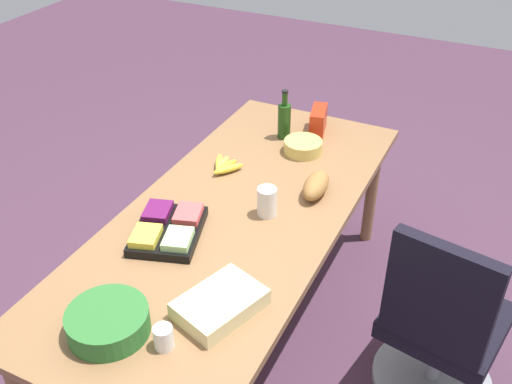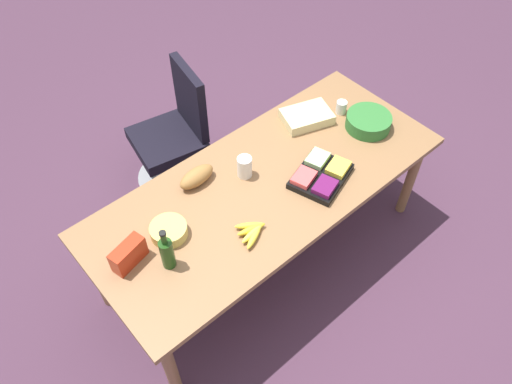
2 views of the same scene
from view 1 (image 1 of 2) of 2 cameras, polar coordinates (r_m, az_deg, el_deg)
The scene contains 13 objects.
ground_plane at distance 3.21m, azimuth -1.81°, elevation -13.01°, with size 10.00×10.00×0.00m, color #492D40.
conference_table at distance 2.75m, azimuth -2.06°, elevation -3.29°, with size 2.26×0.96×0.75m.
office_chair at distance 2.77m, azimuth 17.41°, elevation -13.26°, with size 0.57×0.56×0.99m.
chip_bowl at distance 3.17m, azimuth 4.60°, elevation 4.44°, with size 0.21×0.21×0.07m, color #CDB558.
mayo_jar at distance 2.66m, azimuth 1.07°, elevation -0.96°, with size 0.09×0.09×0.14m, color white.
banana_bunch at distance 3.01m, azimuth -3.17°, elevation 2.58°, with size 0.20×0.19×0.04m.
sheet_cake at distance 2.21m, azimuth -3.52°, elevation -10.82°, with size 0.32×0.22×0.07m, color beige.
paper_cup at distance 2.11m, azimuth -9.00°, elevation -13.82°, with size 0.07×0.07×0.09m, color white.
fruit_platter at distance 2.58m, azimuth -8.58°, elevation -3.58°, with size 0.43×0.38×0.07m.
wine_bottle at distance 3.27m, azimuth 2.77°, elevation 7.04°, with size 0.09×0.09×0.29m.
chip_bag_red at distance 3.37m, azimuth 6.08°, elevation 6.94°, with size 0.20×0.08×0.14m, color red.
bread_loaf at distance 2.82m, azimuth 5.87°, elevation 0.66°, with size 0.24×0.11×0.10m, color olive.
salad_bowl at distance 2.19m, azimuth -14.22°, elevation -12.17°, with size 0.30×0.30×0.09m, color #2D6C2E.
Camera 1 is at (-1.93, -1.04, 2.34)m, focal length 41.05 mm.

